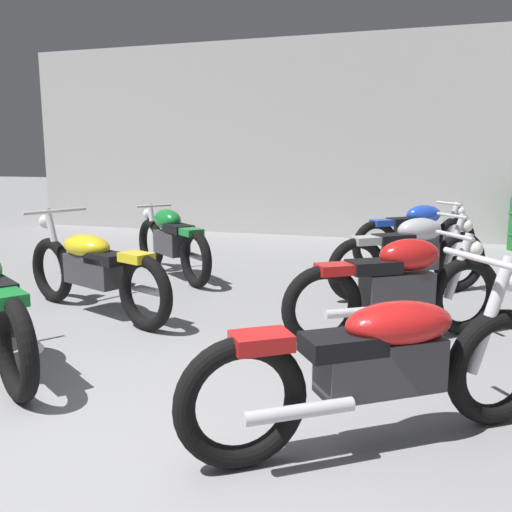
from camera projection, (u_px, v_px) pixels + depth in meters
name	position (u px, v px, depth m)	size (l,w,h in m)	color
ground_plane	(74.00, 469.00, 2.71)	(60.00, 60.00, 0.00)	gray
back_wall	(345.00, 138.00, 10.10)	(12.84, 0.24, 3.60)	#BCBAB7
motorcycle_left_row_1	(93.00, 268.00, 5.27)	(2.05, 1.01, 0.97)	black
motorcycle_left_row_2	(171.00, 241.00, 6.89)	(1.60, 1.33, 0.88)	black
motorcycle_right_row_0	(383.00, 362.00, 2.88)	(1.83, 1.35, 0.97)	black
motorcycle_right_row_1	(398.00, 286.00, 4.50)	(1.70, 1.19, 0.88)	black
motorcycle_right_row_2	(411.00, 254.00, 5.97)	(1.64, 1.28, 0.88)	black
motorcycle_right_row_3	(417.00, 234.00, 7.49)	(1.60, 1.32, 0.88)	black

